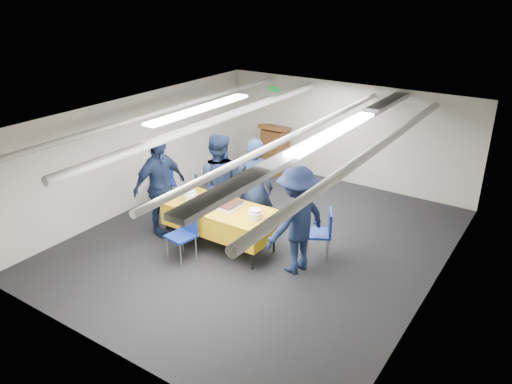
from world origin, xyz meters
TOP-DOWN VIEW (x-y plane):
  - ground at (0.00, 0.00)m, footprint 7.00×7.00m
  - room_shell at (0.09, 0.41)m, footprint 6.00×7.00m
  - serving_table at (-0.50, -0.54)m, footprint 2.02×0.92m
  - sheet_cake at (-0.45, -0.48)m, footprint 0.57×0.45m
  - plate_stack_left at (-1.13, -0.59)m, footprint 0.24×0.24m
  - plate_stack_right at (0.26, -0.59)m, footprint 0.25×0.25m
  - podium at (-1.60, 3.05)m, footprint 0.62×0.53m
  - chair_near at (-0.75, -1.20)m, footprint 0.47×0.47m
  - chair_right at (1.17, 0.11)m, footprint 0.57×0.57m
  - chair_left at (-2.66, 0.35)m, footprint 0.59×0.59m
  - sailor_a at (-0.25, 0.16)m, footprint 0.79×0.65m
  - sailor_b at (-0.95, -0.02)m, footprint 1.13×1.03m
  - sailor_c at (-1.72, -0.73)m, footprint 0.63×1.16m
  - sailor_d at (0.98, -0.48)m, footprint 0.96×1.30m

SIDE VIEW (x-z plane):
  - ground at x=0.00m, z-range 0.00..0.00m
  - chair_near at x=-0.75m, z-range 0.10..0.97m
  - chair_right at x=1.17m, z-range 0.10..0.97m
  - chair_left at x=-2.66m, z-range 0.10..0.97m
  - serving_table at x=-0.50m, z-range 0.17..0.94m
  - podium at x=-1.60m, z-range -0.01..1.24m
  - sheet_cake at x=-0.45m, z-range 0.77..0.87m
  - plate_stack_left at x=-1.13m, z-range 0.76..0.93m
  - plate_stack_right at x=0.26m, z-range 0.76..0.93m
  - sailor_d at x=0.98m, z-range 0.00..1.79m
  - sailor_a at x=-0.25m, z-range 0.00..1.86m
  - sailor_c at x=-1.72m, z-range 0.00..1.88m
  - sailor_b at x=-0.95m, z-range 0.00..1.88m
  - room_shell at x=0.09m, z-range 0.66..2.96m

